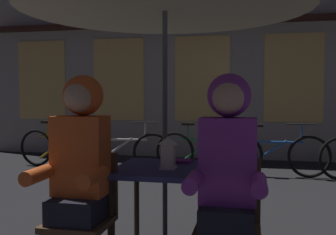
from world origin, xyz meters
TOP-DOWN VIEW (x-y plane):
  - cafe_table at (0.00, 0.00)m, footprint 0.72×0.72m
  - lantern at (0.04, -0.07)m, footprint 0.11×0.11m
  - chair_left at (-0.48, -0.37)m, footprint 0.40×0.40m
  - chair_right at (0.48, -0.37)m, footprint 0.40×0.40m
  - person_left_hooded at (-0.48, -0.43)m, footprint 0.45×0.56m
  - person_right_hooded at (0.48, -0.43)m, footprint 0.45×0.56m
  - shopfront_building at (-0.35, 5.40)m, footprint 10.00×0.93m
  - bicycle_nearest at (-2.64, 3.54)m, footprint 1.68×0.18m
  - bicycle_second at (-1.46, 3.32)m, footprint 1.67×0.27m
  - bicycle_third at (-0.12, 3.57)m, footprint 1.68×0.18m
  - bicycle_fourth at (0.98, 3.48)m, footprint 1.68×0.11m
  - book at (0.06, 0.22)m, footprint 0.21×0.16m

SIDE VIEW (x-z plane):
  - bicycle_nearest at x=-2.64m, z-range -0.07..0.77m
  - bicycle_second at x=-1.46m, z-range -0.07..0.77m
  - bicycle_third at x=-0.12m, z-range -0.07..0.77m
  - bicycle_fourth at x=0.98m, z-range -0.07..0.77m
  - chair_left at x=-0.48m, z-range 0.05..0.92m
  - chair_right at x=0.48m, z-range 0.05..0.92m
  - cafe_table at x=0.00m, z-range 0.27..1.01m
  - book at x=0.06m, z-range 0.74..0.76m
  - person_left_hooded at x=-0.48m, z-range 0.15..1.55m
  - person_right_hooded at x=0.48m, z-range 0.15..1.55m
  - lantern at x=0.04m, z-range 0.75..0.98m
  - shopfront_building at x=-0.35m, z-range -0.01..6.19m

